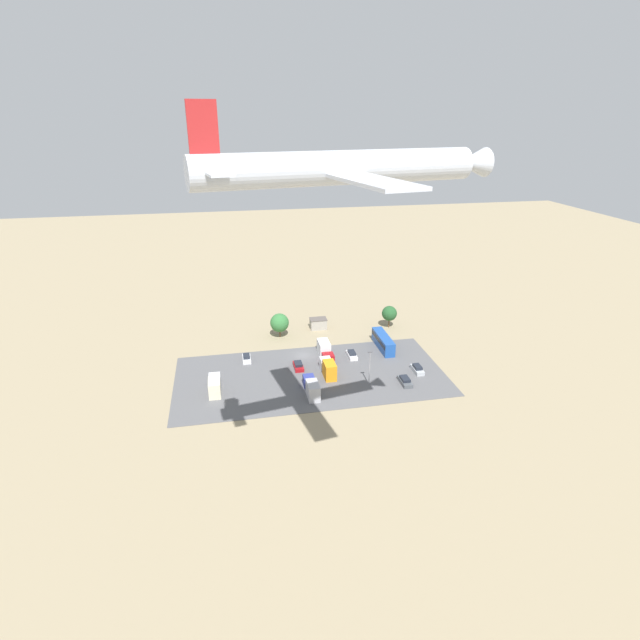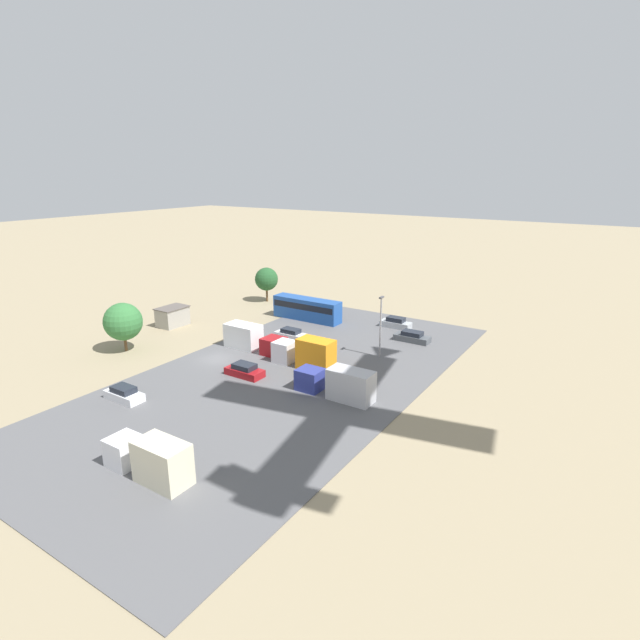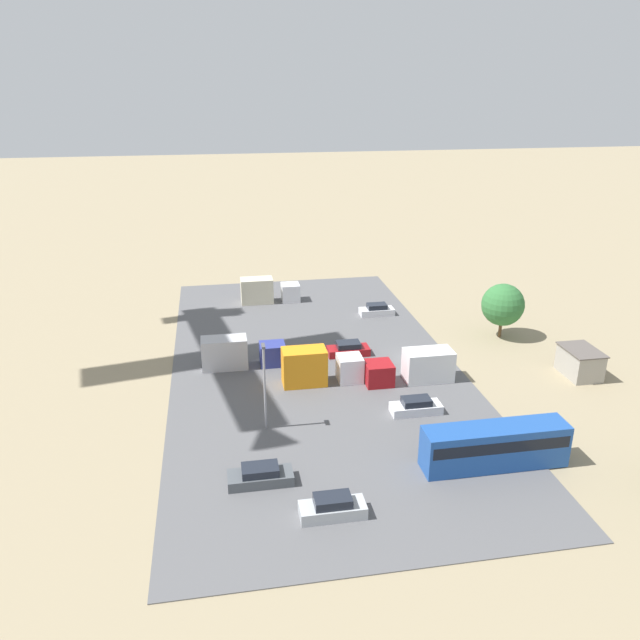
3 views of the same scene
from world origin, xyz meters
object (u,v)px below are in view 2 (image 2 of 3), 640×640
object	(u,v)px
parked_car_4	(396,323)
parked_truck_1	(252,339)
parked_car_1	(245,371)
parked_car_2	(412,337)
parked_truck_0	(307,354)
parked_truck_2	(339,384)
parked_car_3	(291,334)
bus	(307,308)
parked_truck_3	(151,459)
parked_car_0	(124,394)
shed_building	(173,316)

from	to	relation	value
parked_car_4	parked_truck_1	world-z (taller)	parked_truck_1
parked_car_1	parked_car_4	xyz separation A→B (m)	(-25.69, 6.70, 0.05)
parked_car_1	parked_car_2	bearing A→B (deg)	-27.82
parked_truck_0	parked_truck_2	bearing A→B (deg)	-124.35
parked_car_2	parked_car_3	xyz separation A→B (m)	(7.94, -14.40, -0.00)
parked_truck_2	bus	bearing A→B (deg)	40.93
bus	parked_truck_3	bearing A→B (deg)	18.48
parked_car_4	parked_truck_1	distance (m)	21.92
parked_car_0	parked_car_4	bearing A→B (deg)	160.87
shed_building	parked_truck_3	xyz separation A→B (m)	(27.16, 28.61, 0.16)
parked_car_3	shed_building	bearing A→B (deg)	103.81
bus	parked_truck_1	xyz separation A→B (m)	(14.81, 1.51, -0.39)
parked_car_0	parked_truck_2	size ratio (longest dim) A/B	0.50
parked_car_2	bus	bearing A→B (deg)	87.46
shed_building	bus	world-z (taller)	bus
parked_car_3	parked_truck_1	bearing A→B (deg)	163.86
bus	parked_car_2	size ratio (longest dim) A/B	2.33
parked_car_0	parked_car_1	world-z (taller)	parked_car_1
bus	parked_car_1	xyz separation A→B (m)	(21.97, 6.49, -1.20)
parked_car_0	parked_truck_1	distance (m)	18.42
parked_car_1	parked_car_3	distance (m)	13.63
bus	parked_car_1	distance (m)	22.94
parked_car_1	bus	bearing A→B (deg)	16.47
parked_truck_0	parked_truck_1	world-z (taller)	parked_truck_0
bus	parked_truck_0	size ratio (longest dim) A/B	1.43
parked_car_1	parked_truck_2	world-z (taller)	parked_truck_2
parked_car_2	parked_truck_1	distance (m)	21.41
parked_car_3	parked_truck_0	world-z (taller)	parked_truck_0
parked_car_2	parked_truck_3	bearing A→B (deg)	173.99
parked_car_0	parked_car_1	bearing A→B (deg)	151.47
parked_car_4	parked_truck_1	size ratio (longest dim) A/B	0.52
parked_car_0	parked_car_3	distance (m)	24.63
parked_car_1	parked_car_3	world-z (taller)	parked_car_1
parked_car_4	parked_car_0	bearing A→B (deg)	-19.13
parked_car_2	parked_truck_3	world-z (taller)	parked_truck_3
parked_car_2	parked_truck_2	bearing A→B (deg)	-178.50
parked_car_3	parked_truck_2	xyz separation A→B (m)	(12.27, 14.93, 0.89)
parked_car_1	parked_truck_1	world-z (taller)	parked_truck_1
parked_truck_2	parked_truck_3	xyz separation A→B (m)	(19.41, -4.70, 0.03)
shed_building	parked_car_1	world-z (taller)	shed_building
parked_car_3	parked_car_4	size ratio (longest dim) A/B	1.00
parked_car_1	shed_building	bearing A→B (deg)	68.01
parked_truck_2	parked_car_0	bearing A→B (deg)	124.40
parked_car_1	parked_car_2	world-z (taller)	parked_car_1
parked_car_2	parked_truck_0	size ratio (longest dim) A/B	0.61
shed_building	parked_car_0	xyz separation A→B (m)	(19.94, 15.50, -0.75)
bus	parked_truck_2	world-z (taller)	bus
bus	parked_car_4	distance (m)	13.76
parked_car_3	parked_truck_1	distance (m)	6.39
shed_building	parked_truck_2	distance (m)	34.20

